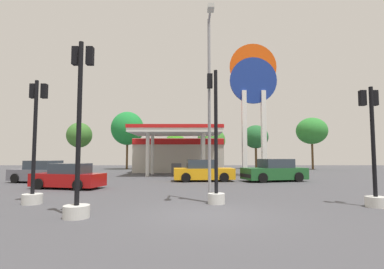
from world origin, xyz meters
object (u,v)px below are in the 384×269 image
object	(u,v)px
tree_0	(80,135)
tree_3	(212,140)
tree_1	(128,128)
corner_streetlamp	(210,90)
station_pole_sign	(254,91)
traffic_signal_3	(35,163)
tree_5	(313,131)
car_3	(69,177)
car_1	(43,173)
car_0	(204,171)
tree_2	(176,143)
traffic_signal_1	(79,159)
tree_4	(256,137)
traffic_signal_0	(375,166)
traffic_signal_2	(216,163)
car_2	(275,171)

from	to	relation	value
tree_0	tree_3	size ratio (longest dim) A/B	1.14
tree_1	corner_streetlamp	xyz separation A→B (m)	(9.36, -26.99, -1.00)
station_pole_sign	tree_1	distance (m)	18.98
traffic_signal_3	tree_1	size ratio (longest dim) A/B	0.62
tree_1	tree_5	distance (m)	24.56
tree_5	tree_3	bearing A→B (deg)	-178.75
car_3	corner_streetlamp	bearing A→B (deg)	-32.65
corner_streetlamp	car_1	bearing A→B (deg)	142.56
car_3	tree_0	xyz separation A→B (m)	(-8.49, 22.91, 3.96)
car_0	tree_2	size ratio (longest dim) A/B	0.91
tree_1	tree_3	bearing A→B (deg)	-3.52
car_3	corner_streetlamp	distance (m)	9.82
car_0	traffic_signal_1	bearing A→B (deg)	-109.16
tree_4	tree_0	bearing A→B (deg)	-179.78
car_0	traffic_signal_0	bearing A→B (deg)	-60.93
tree_1	traffic_signal_2	bearing A→B (deg)	-70.61
car_1	corner_streetlamp	world-z (taller)	corner_streetlamp
car_0	traffic_signal_0	world-z (taller)	traffic_signal_0
tree_3	traffic_signal_1	bearing A→B (deg)	-101.59
car_0	car_3	distance (m)	8.99
traffic_signal_2	tree_5	world-z (taller)	tree_5
station_pole_sign	traffic_signal_1	world-z (taller)	station_pole_sign
station_pole_sign	corner_streetlamp	xyz separation A→B (m)	(-4.96, -14.77, -3.35)
traffic_signal_2	station_pole_sign	bearing A→B (deg)	72.36
car_1	car_3	xyz separation A→B (m)	(3.36, -3.52, -0.04)
traffic_signal_1	tree_1	distance (m)	30.34
car_0	traffic_signal_1	xyz separation A→B (m)	(-4.22, -12.15, 1.04)
tree_3	tree_4	world-z (taller)	tree_4
station_pole_sign	tree_2	distance (m)	16.62
traffic_signal_2	tree_1	world-z (taller)	tree_1
tree_1	tree_3	xyz separation A→B (m)	(11.19, -0.69, -1.64)
station_pole_sign	car_3	size ratio (longest dim) A/B	2.93
tree_0	tree_5	size ratio (longest dim) A/B	0.92
tree_0	tree_5	xyz separation A→B (m)	(31.30, -1.20, 0.49)
tree_3	station_pole_sign	bearing A→B (deg)	-74.80
car_1	tree_4	distance (m)	27.47
traffic_signal_2	tree_2	bearing A→B (deg)	96.40
traffic_signal_0	traffic_signal_2	bearing A→B (deg)	173.12
car_2	tree_2	bearing A→B (deg)	113.01
car_3	traffic_signal_0	xyz separation A→B (m)	(13.49, -5.76, 0.84)
traffic_signal_1	tree_5	distance (m)	35.21
traffic_signal_3	tree_1	distance (m)	27.63
car_1	traffic_signal_2	size ratio (longest dim) A/B	0.86
car_2	tree_5	xyz separation A→B (m)	(10.01, 17.26, 4.36)
tree_2	car_2	bearing A→B (deg)	-66.99
corner_streetlamp	tree_1	bearing A→B (deg)	109.13
car_2	tree_0	bearing A→B (deg)	139.08
tree_1	car_0	bearing A→B (deg)	-61.58
car_1	traffic_signal_3	size ratio (longest dim) A/B	0.94
traffic_signal_0	traffic_signal_1	size ratio (longest dim) A/B	0.82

